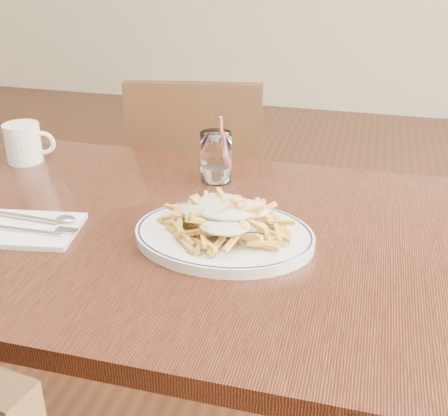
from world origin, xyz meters
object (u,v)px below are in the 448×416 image
(fries_plate, at_px, (224,235))
(coffee_mug, at_px, (24,143))
(water_glass, at_px, (216,160))
(chair_far, at_px, (199,189))
(table, at_px, (178,260))
(loaded_fries, at_px, (224,214))

(fries_plate, height_order, coffee_mug, coffee_mug)
(water_glass, xyz_separation_m, coffee_mug, (-0.50, -0.01, -0.00))
(water_glass, bearing_deg, chair_far, 112.39)
(table, distance_m, water_glass, 0.28)
(table, height_order, coffee_mug, coffee_mug)
(fries_plate, xyz_separation_m, water_glass, (-0.09, 0.28, 0.04))
(fries_plate, distance_m, water_glass, 0.30)
(loaded_fries, bearing_deg, table, 162.55)
(table, distance_m, chair_far, 0.74)
(coffee_mug, bearing_deg, chair_far, 56.11)
(chair_far, height_order, loaded_fries, chair_far)
(chair_far, bearing_deg, fries_plate, -69.02)
(loaded_fries, relative_size, water_glass, 1.73)
(fries_plate, height_order, loaded_fries, loaded_fries)
(table, height_order, loaded_fries, loaded_fries)
(table, xyz_separation_m, water_glass, (0.01, 0.24, 0.13))
(chair_far, relative_size, fries_plate, 2.55)
(coffee_mug, bearing_deg, table, -25.68)
(table, xyz_separation_m, loaded_fries, (0.11, -0.03, 0.14))
(table, distance_m, coffee_mug, 0.56)
(chair_far, height_order, water_glass, water_glass)
(table, xyz_separation_m, chair_far, (-0.18, 0.70, -0.17))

